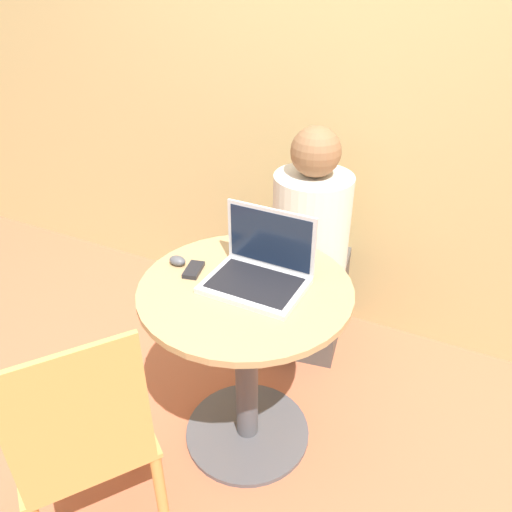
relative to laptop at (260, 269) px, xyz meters
name	(u,v)px	position (x,y,z in m)	size (l,w,h in m)	color
ground_plane	(247,433)	(-0.03, -0.05, -0.81)	(12.00, 12.00, 0.00)	#B26042
back_wall	(347,69)	(-0.03, 0.94, 0.49)	(7.00, 0.05, 2.60)	tan
round_table	(246,342)	(-0.03, -0.05, -0.30)	(0.75, 0.75, 0.76)	#4C4C51
laptop	(260,269)	(0.00, 0.00, 0.00)	(0.34, 0.26, 0.25)	#B7B7BC
cell_phone	(193,270)	(-0.24, -0.05, -0.04)	(0.08, 0.11, 0.02)	black
computer_mouse	(177,261)	(-0.32, -0.03, -0.03)	(0.06, 0.04, 0.03)	#4C4C51
chair_empty	(85,443)	(-0.27, -0.64, -0.33)	(0.56, 0.56, 0.93)	tan
person_seated	(311,262)	(-0.03, 0.62, -0.33)	(0.40, 0.55, 1.15)	#4C4742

